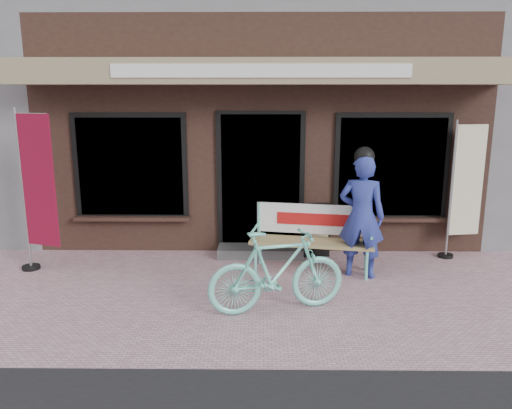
{
  "coord_description": "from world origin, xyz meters",
  "views": [
    {
      "loc": [
        0.02,
        -5.6,
        2.47
      ],
      "look_at": [
        -0.06,
        0.7,
        1.05
      ],
      "focal_mm": 35.0,
      "sensor_mm": 36.0,
      "label": 1
    }
  ],
  "objects_px": {
    "nobori_red": "(36,189)",
    "nobori_cream": "(464,188)",
    "menu_stand": "(316,230)",
    "person": "(362,214)",
    "bicycle": "(277,271)",
    "bench": "(312,233)"
  },
  "relations": [
    {
      "from": "nobori_cream",
      "to": "menu_stand",
      "type": "distance_m",
      "value": 2.29
    },
    {
      "from": "person",
      "to": "nobori_red",
      "type": "bearing_deg",
      "value": -164.48
    },
    {
      "from": "person",
      "to": "bicycle",
      "type": "relative_size",
      "value": 1.11
    },
    {
      "from": "bench",
      "to": "nobori_cream",
      "type": "bearing_deg",
      "value": 24.43
    },
    {
      "from": "nobori_cream",
      "to": "menu_stand",
      "type": "bearing_deg",
      "value": 171.78
    },
    {
      "from": "person",
      "to": "menu_stand",
      "type": "xyz_separation_m",
      "value": [
        -0.51,
        0.8,
        -0.44
      ]
    },
    {
      "from": "nobori_red",
      "to": "menu_stand",
      "type": "xyz_separation_m",
      "value": [
        3.91,
        0.68,
        -0.74
      ]
    },
    {
      "from": "nobori_cream",
      "to": "person",
      "type": "bearing_deg",
      "value": -162.67
    },
    {
      "from": "nobori_red",
      "to": "nobori_cream",
      "type": "relative_size",
      "value": 1.09
    },
    {
      "from": "nobori_red",
      "to": "person",
      "type": "bearing_deg",
      "value": 16.34
    },
    {
      "from": "bench",
      "to": "person",
      "type": "relative_size",
      "value": 0.99
    },
    {
      "from": "menu_stand",
      "to": "person",
      "type": "bearing_deg",
      "value": -63.04
    },
    {
      "from": "nobori_red",
      "to": "bicycle",
      "type": "bearing_deg",
      "value": -3.56
    },
    {
      "from": "nobori_red",
      "to": "nobori_cream",
      "type": "distance_m",
      "value": 6.15
    },
    {
      "from": "bench",
      "to": "menu_stand",
      "type": "height_order",
      "value": "bench"
    },
    {
      "from": "nobori_red",
      "to": "menu_stand",
      "type": "bearing_deg",
      "value": 27.81
    },
    {
      "from": "bench",
      "to": "bicycle",
      "type": "bearing_deg",
      "value": -100.77
    },
    {
      "from": "bench",
      "to": "nobori_cream",
      "type": "relative_size",
      "value": 0.84
    },
    {
      "from": "nobori_red",
      "to": "bench",
      "type": "bearing_deg",
      "value": 19.67
    },
    {
      "from": "nobori_red",
      "to": "nobori_cream",
      "type": "xyz_separation_m",
      "value": [
        6.11,
        0.7,
        -0.1
      ]
    },
    {
      "from": "person",
      "to": "menu_stand",
      "type": "height_order",
      "value": "person"
    },
    {
      "from": "nobori_red",
      "to": "menu_stand",
      "type": "distance_m",
      "value": 4.04
    }
  ]
}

